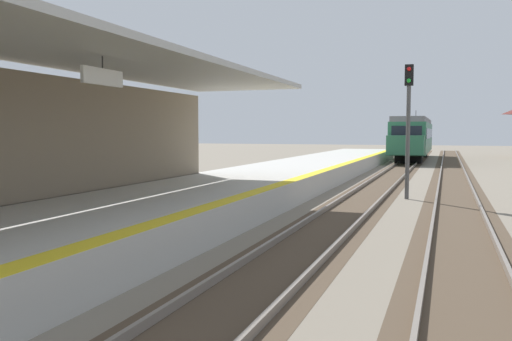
{
  "coord_description": "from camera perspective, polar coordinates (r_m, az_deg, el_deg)",
  "views": [
    {
      "loc": [
        4.9,
        2.33,
        2.63
      ],
      "look_at": [
        2.47,
        9.04,
        2.1
      ],
      "focal_mm": 37.01,
      "sensor_mm": 36.0,
      "label": 1
    }
  ],
  "objects": [
    {
      "name": "station_platform",
      "position": [
        15.69,
        -8.46,
        -3.8
      ],
      "size": [
        5.0,
        80.0,
        0.91
      ],
      "color": "#B7B5AD",
      "rests_on": "ground"
    },
    {
      "name": "track_pair_nearest_platform",
      "position": [
        18.11,
        10.19,
        -4.04
      ],
      "size": [
        2.34,
        120.0,
        0.16
      ],
      "color": "#4C3D2D",
      "rests_on": "ground"
    },
    {
      "name": "approaching_train",
      "position": [
        51.77,
        16.62,
        3.54
      ],
      "size": [
        2.93,
        19.6,
        4.76
      ],
      "color": "#286647",
      "rests_on": "ground"
    },
    {
      "name": "track_pair_middle",
      "position": [
        17.86,
        21.03,
        -4.37
      ],
      "size": [
        2.34,
        120.0,
        0.16
      ],
      "color": "#4C3D2D",
      "rests_on": "ground"
    },
    {
      "name": "rail_signal_post",
      "position": [
        21.31,
        16.13,
        5.57
      ],
      "size": [
        0.32,
        0.34,
        5.2
      ],
      "color": "#4C4C4C",
      "rests_on": "ground"
    }
  ]
}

